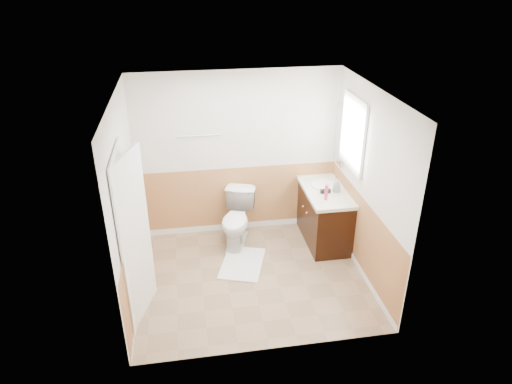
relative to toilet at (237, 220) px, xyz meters
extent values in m
plane|color=#8C7051|center=(0.08, -0.87, -0.40)|extent=(3.00, 3.00, 0.00)
plane|color=white|center=(0.08, -0.87, 2.10)|extent=(3.00, 3.00, 0.00)
plane|color=silver|center=(0.08, 0.43, 0.85)|extent=(3.00, 0.00, 3.00)
plane|color=silver|center=(0.08, -2.17, 0.85)|extent=(3.00, 0.00, 3.00)
plane|color=silver|center=(-1.42, -0.87, 0.85)|extent=(0.00, 3.00, 3.00)
plane|color=silver|center=(1.58, -0.87, 0.85)|extent=(0.00, 3.00, 3.00)
plane|color=#B9824A|center=(0.08, 0.42, 0.10)|extent=(3.00, 0.00, 3.00)
plane|color=#B9824A|center=(0.08, -2.16, 0.10)|extent=(3.00, 0.00, 3.00)
plane|color=#B9824A|center=(-1.40, -0.87, 0.10)|extent=(0.00, 2.60, 2.60)
plane|color=#B9824A|center=(1.57, -0.87, 0.10)|extent=(0.00, 2.60, 2.60)
imported|color=white|center=(0.00, 0.00, 0.00)|extent=(0.67, 0.89, 0.80)
cube|color=white|center=(0.00, -0.56, -0.39)|extent=(0.77, 0.93, 0.02)
cube|color=black|center=(1.30, -0.12, 0.00)|extent=(0.55, 1.10, 0.80)
sphere|color=#B5B6BC|center=(1.00, -0.22, 0.15)|extent=(0.03, 0.03, 0.03)
sphere|color=silver|center=(1.00, -0.02, 0.15)|extent=(0.03, 0.03, 0.03)
cube|color=silver|center=(1.29, -0.12, 0.42)|extent=(0.60, 1.15, 0.05)
cylinder|color=white|center=(1.30, 0.03, 0.46)|extent=(0.36, 0.36, 0.02)
cylinder|color=#B9B8BF|center=(1.48, 0.03, 0.52)|extent=(0.02, 0.02, 0.14)
cylinder|color=#C0314D|center=(1.20, -0.42, 0.56)|extent=(0.05, 0.05, 0.22)
imported|color=gray|center=(1.42, -0.21, 0.54)|extent=(0.09, 0.09, 0.19)
cylinder|color=black|center=(1.25, -0.23, 0.48)|extent=(0.14, 0.07, 0.07)
cylinder|color=black|center=(1.22, -0.24, 0.45)|extent=(0.03, 0.03, 0.07)
cube|color=silver|center=(1.56, 0.23, 1.15)|extent=(0.02, 0.35, 0.90)
cube|color=white|center=(1.55, -0.28, 1.35)|extent=(0.04, 0.80, 1.00)
cube|color=white|center=(1.57, -0.28, 1.35)|extent=(0.01, 0.70, 0.90)
cube|color=white|center=(-1.32, -1.32, 0.62)|extent=(0.29, 0.78, 2.04)
cube|color=white|center=(-1.39, -1.32, 0.63)|extent=(0.02, 0.92, 2.10)
sphere|color=silver|center=(-1.26, -0.99, 0.55)|extent=(0.06, 0.06, 0.06)
cylinder|color=silver|center=(-0.47, 0.38, 1.20)|extent=(0.62, 0.02, 0.02)
cylinder|color=silver|center=(-0.02, 0.36, 0.30)|extent=(0.14, 0.02, 0.02)
cylinder|color=white|center=(-0.02, 0.36, 0.30)|extent=(0.10, 0.11, 0.11)
cube|color=white|center=(-0.02, 0.36, 0.19)|extent=(0.10, 0.01, 0.16)
camera|label=1|loc=(-0.67, -5.82, 3.41)|focal=32.22mm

